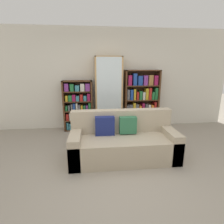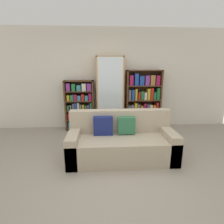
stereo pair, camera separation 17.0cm
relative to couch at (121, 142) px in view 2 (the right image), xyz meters
name	(u,v)px [view 2 (the right image)]	position (x,y,z in m)	size (l,w,h in m)	color
ground_plane	(117,175)	(-0.13, -0.57, -0.31)	(16.00, 16.00, 0.00)	gray
wall_back	(110,80)	(-0.13, 1.88, 1.04)	(6.93, 0.06, 2.70)	silver
couch	(121,142)	(0.00, 0.00, 0.00)	(1.96, 0.81, 0.88)	tan
bookshelf_left	(80,106)	(-0.95, 1.67, 0.35)	(0.77, 0.32, 1.35)	#4C2D19
display_cabinet	(110,94)	(-0.13, 1.65, 0.67)	(0.72, 0.36, 1.96)	tan
bookshelf_right	(143,101)	(0.79, 1.67, 0.47)	(0.96, 0.32, 1.61)	#4C2D19
wine_bottle	(130,126)	(0.39, 1.31, -0.15)	(0.07, 0.07, 0.39)	#143819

